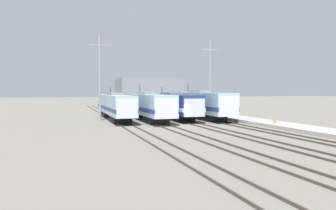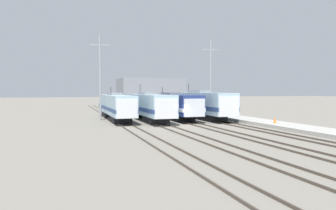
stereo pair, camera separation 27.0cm
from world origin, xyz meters
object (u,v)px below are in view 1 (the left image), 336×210
(locomotive_center_left, at_px, (147,106))
(locomotive_far_right, at_px, (200,104))
(locomotive_center_right, at_px, (171,105))
(catenary_tower_right, at_px, (210,77))
(catenary_tower_left, at_px, (100,76))
(locomotive_far_left, at_px, (115,106))
(traffic_cone, at_px, (275,120))

(locomotive_center_left, xyz_separation_m, locomotive_far_right, (8.56, 0.89, 0.12))
(locomotive_center_right, distance_m, catenary_tower_right, 7.84)
(catenary_tower_right, bearing_deg, catenary_tower_left, 180.00)
(catenary_tower_left, xyz_separation_m, catenary_tower_right, (17.25, 0.00, 0.00))
(locomotive_center_left, xyz_separation_m, locomotive_center_right, (4.28, 1.96, -0.03))
(catenary_tower_left, bearing_deg, locomotive_center_left, -17.13)
(locomotive_far_left, bearing_deg, catenary_tower_left, -175.56)
(locomotive_far_left, xyz_separation_m, traffic_cone, (16.80, -14.61, -1.32))
(locomotive_center_left, distance_m, locomotive_center_right, 4.70)
(locomotive_center_left, relative_size, catenary_tower_right, 1.61)
(locomotive_center_left, bearing_deg, catenary_tower_left, 162.87)
(locomotive_center_left, height_order, catenary_tower_left, catenary_tower_left)
(locomotive_center_left, distance_m, catenary_tower_left, 8.02)
(locomotive_far_right, relative_size, catenary_tower_left, 1.64)
(locomotive_far_right, bearing_deg, traffic_cone, -73.45)
(locomotive_center_right, xyz_separation_m, traffic_cone, (8.24, -14.41, -1.33))
(locomotive_center_left, relative_size, locomotive_far_right, 0.98)
(locomotive_center_left, height_order, locomotive_center_right, locomotive_center_left)
(locomotive_center_left, xyz_separation_m, catenary_tower_left, (-6.46, 1.99, 4.33))
(locomotive_far_right, bearing_deg, locomotive_center_right, 166.05)
(locomotive_far_right, bearing_deg, catenary_tower_left, 175.82)
(locomotive_far_left, bearing_deg, locomotive_far_right, -5.63)
(locomotive_center_left, distance_m, catenary_tower_right, 11.80)
(locomotive_far_right, height_order, catenary_tower_right, catenary_tower_right)
(catenary_tower_right, height_order, traffic_cone, catenary_tower_right)
(locomotive_far_left, xyz_separation_m, catenary_tower_left, (-2.18, -0.17, 4.37))
(locomotive_center_right, relative_size, locomotive_far_right, 0.99)
(locomotive_center_left, relative_size, traffic_cone, 29.56)
(locomotive_center_right, distance_m, catenary_tower_left, 11.59)
(locomotive_far_right, xyz_separation_m, catenary_tower_right, (2.24, 1.10, 4.21))
(catenary_tower_left, xyz_separation_m, traffic_cone, (18.98, -14.44, -5.69))
(catenary_tower_right, bearing_deg, locomotive_far_right, -153.95)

